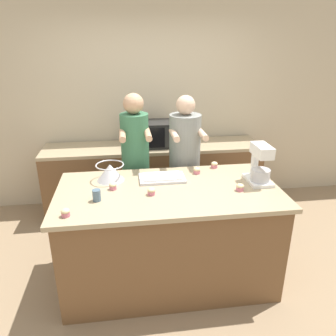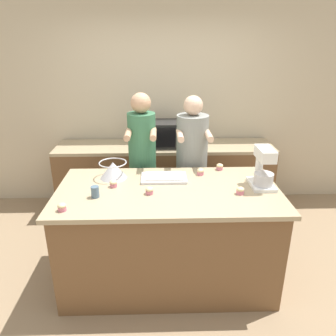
# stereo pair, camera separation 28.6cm
# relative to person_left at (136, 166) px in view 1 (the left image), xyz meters

# --- Properties ---
(ground_plane) EXTENTS (16.00, 16.00, 0.00)m
(ground_plane) POSITION_rel_person_left_xyz_m (0.26, -0.74, -0.90)
(ground_plane) COLOR #937A5B
(back_wall) EXTENTS (10.00, 0.06, 2.70)m
(back_wall) POSITION_rel_person_left_xyz_m (0.26, 1.05, 0.45)
(back_wall) COLOR beige
(back_wall) RESTS_ON ground_plane
(island_counter) EXTENTS (1.97, 1.02, 0.95)m
(island_counter) POSITION_rel_person_left_xyz_m (0.26, -0.74, -0.42)
(island_counter) COLOR brown
(island_counter) RESTS_ON ground_plane
(back_counter) EXTENTS (2.80, 0.60, 0.90)m
(back_counter) POSITION_rel_person_left_xyz_m (0.26, 0.70, -0.45)
(back_counter) COLOR brown
(back_counter) RESTS_ON ground_plane
(person_left) EXTENTS (0.32, 0.49, 1.68)m
(person_left) POSITION_rel_person_left_xyz_m (0.00, 0.00, 0.00)
(person_left) COLOR #232328
(person_left) RESTS_ON ground_plane
(person_right) EXTENTS (0.35, 0.51, 1.65)m
(person_right) POSITION_rel_person_left_xyz_m (0.54, 0.00, -0.03)
(person_right) COLOR #232328
(person_right) RESTS_ON ground_plane
(stand_mixer) EXTENTS (0.20, 0.30, 0.36)m
(stand_mixer) POSITION_rel_person_left_xyz_m (1.10, -0.70, 0.21)
(stand_mixer) COLOR white
(stand_mixer) RESTS_ON island_counter
(mixing_bowl) EXTENTS (0.26, 0.26, 0.16)m
(mixing_bowl) POSITION_rel_person_left_xyz_m (-0.25, -0.47, 0.14)
(mixing_bowl) COLOR #BCBCC1
(mixing_bowl) RESTS_ON island_counter
(baking_tray) EXTENTS (0.43, 0.25, 0.04)m
(baking_tray) POSITION_rel_person_left_xyz_m (0.23, -0.52, 0.07)
(baking_tray) COLOR silver
(baking_tray) RESTS_ON island_counter
(microwave_oven) EXTENTS (0.55, 0.38, 0.31)m
(microwave_oven) POSITION_rel_person_left_xyz_m (0.25, 0.70, 0.15)
(microwave_oven) COLOR black
(microwave_oven) RESTS_ON back_counter
(drinking_glass) EXTENTS (0.07, 0.07, 0.10)m
(drinking_glass) POSITION_rel_person_left_xyz_m (-0.35, -0.88, 0.10)
(drinking_glass) COLOR slate
(drinking_glass) RESTS_ON island_counter
(cupcake_0) EXTENTS (0.07, 0.07, 0.06)m
(cupcake_0) POSITION_rel_person_left_xyz_m (0.87, -0.85, 0.08)
(cupcake_0) COLOR #D17084
(cupcake_0) RESTS_ON island_counter
(cupcake_1) EXTENTS (0.07, 0.07, 0.06)m
(cupcake_1) POSITION_rel_person_left_xyz_m (-0.57, -1.10, 0.08)
(cupcake_1) COLOR #D17084
(cupcake_1) RESTS_ON island_counter
(cupcake_2) EXTENTS (0.07, 0.07, 0.06)m
(cupcake_2) POSITION_rel_person_left_xyz_m (0.79, -0.30, 0.08)
(cupcake_2) COLOR #D17084
(cupcake_2) RESTS_ON island_counter
(cupcake_3) EXTENTS (0.07, 0.07, 0.06)m
(cupcake_3) POSITION_rel_person_left_xyz_m (0.58, -0.42, 0.08)
(cupcake_3) COLOR #D17084
(cupcake_3) RESTS_ON island_counter
(cupcake_4) EXTENTS (0.07, 0.07, 0.06)m
(cupcake_4) POSITION_rel_person_left_xyz_m (-0.23, -0.68, 0.08)
(cupcake_4) COLOR #D17084
(cupcake_4) RESTS_ON island_counter
(cupcake_5) EXTENTS (0.07, 0.07, 0.06)m
(cupcake_5) POSITION_rel_person_left_xyz_m (0.10, -0.83, 0.08)
(cupcake_5) COLOR #D17084
(cupcake_5) RESTS_ON island_counter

